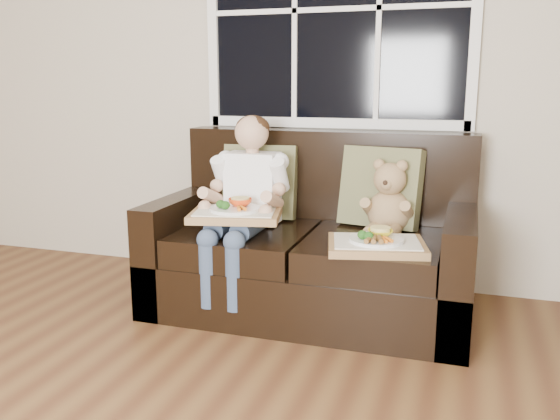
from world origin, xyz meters
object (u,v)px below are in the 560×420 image
(loveseat, at_px, (314,252))
(tray_left, at_px, (236,212))
(child, at_px, (246,191))
(tray_right, at_px, (376,243))
(teddy_bear, at_px, (389,202))

(loveseat, bearing_deg, tray_left, -139.29)
(loveseat, bearing_deg, child, -160.65)
(tray_right, bearing_deg, loveseat, 126.97)
(loveseat, distance_m, tray_right, 0.54)
(child, relative_size, tray_left, 1.80)
(child, bearing_deg, teddy_bear, 12.09)
(tray_left, distance_m, tray_right, 0.74)
(teddy_bear, height_order, tray_right, teddy_bear)
(loveseat, height_order, child, child)
(tray_left, bearing_deg, tray_right, -15.31)
(tray_right, bearing_deg, child, 151.33)
(child, xyz_separation_m, tray_right, (0.75, -0.20, -0.18))
(teddy_bear, bearing_deg, tray_left, -150.02)
(loveseat, distance_m, tray_left, 0.53)
(loveseat, height_order, tray_right, loveseat)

